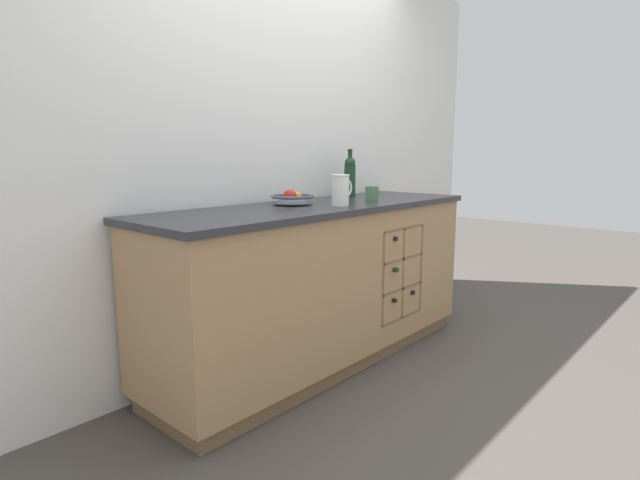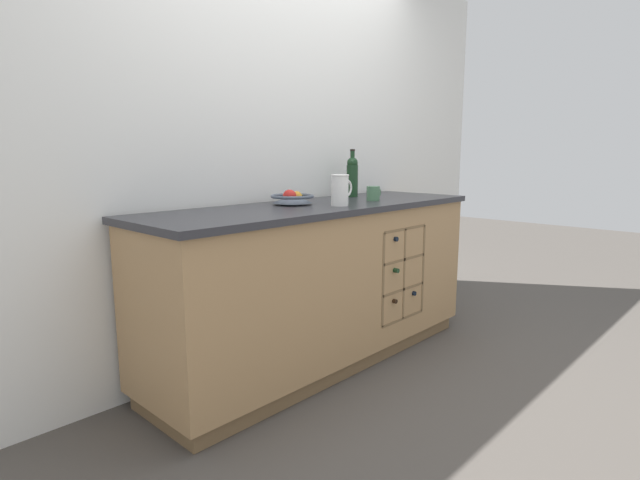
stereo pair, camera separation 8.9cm
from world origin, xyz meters
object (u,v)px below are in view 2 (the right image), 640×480
at_px(ceramic_mug, 374,193).
at_px(standing_wine_bottle, 352,176).
at_px(fruit_bowl, 292,198).
at_px(white_pitcher, 340,189).

height_order(ceramic_mug, standing_wine_bottle, standing_wine_bottle).
relative_size(fruit_bowl, standing_wine_bottle, 0.78).
relative_size(white_pitcher, ceramic_mug, 1.48).
height_order(fruit_bowl, standing_wine_bottle, standing_wine_bottle).
relative_size(fruit_bowl, ceramic_mug, 2.09).
bearing_deg(ceramic_mug, fruit_bowl, 160.04).
distance_m(fruit_bowl, white_pitcher, 0.28).
bearing_deg(ceramic_mug, white_pitcher, -171.36).
xyz_separation_m(fruit_bowl, white_pitcher, (0.13, -0.24, 0.05)).
bearing_deg(standing_wine_bottle, ceramic_mug, -114.01).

